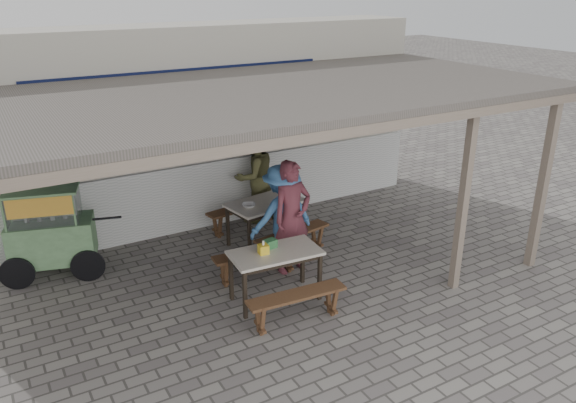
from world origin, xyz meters
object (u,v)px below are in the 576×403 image
Objects in this scene: bench_left_street at (292,238)px; patron_street_side at (292,217)px; condiment_jar at (282,193)px; patron_right_table at (282,215)px; table_right at (275,257)px; vendor_cart at (50,229)px; condiment_bowl at (249,205)px; donation_box at (270,244)px; bench_right_street at (297,302)px; patron_wall_side at (254,176)px; bench_right_wall at (257,258)px; bench_left_wall at (242,212)px; table_left at (266,206)px; tissue_box at (263,249)px.

bench_left_street is 0.68m from patron_street_side.
patron_right_table is at bearing -119.47° from condiment_jar.
table_right is 0.71× the size of vendor_cart.
bench_left_street is 0.90m from condiment_bowl.
vendor_cart is 3.73m from condiment_jar.
table_right is at bearing -139.04° from patron_street_side.
vendor_cart is at bearing 139.66° from donation_box.
patron_wall_side reaches higher than bench_right_street.
bench_right_wall is 1.12m from condiment_bowl.
condiment_bowl is (-0.22, 0.71, -0.04)m from patron_right_table.
condiment_bowl is (-0.25, 0.98, -0.10)m from patron_street_side.
vendor_cart is (-2.51, 2.97, 0.43)m from bench_right_street.
bench_left_wall is at bearing -91.28° from patron_right_table.
patron_wall_side is at bearing 98.11° from condiment_jar.
bench_left_street is (0.11, -0.70, -0.34)m from table_left.
bench_left_street is at bearing 65.69° from bench_right_street.
patron_right_table is at bearing -99.61° from bench_left_wall.
vendor_cart is at bearing 142.43° from table_right.
patron_street_side is (0.60, -0.01, 0.55)m from bench_right_wall.
vendor_cart is 3.60m from patron_wall_side.
bench_left_wall is 2.39m from donation_box.
tissue_box is 0.59× the size of condiment_bowl.
table_left is 0.44m from condiment_jar.
condiment_bowl is at bearing 74.39° from bench_right_wall.
bench_right_street is 0.93m from donation_box.
bench_left_wall is 0.71m from patron_wall_side.
table_right is 0.95× the size of bench_right_street.
condiment_jar reaches higher than bench_right_wall.
patron_wall_side reaches higher than patron_right_table.
table_left is 2.51m from bench_right_street.
patron_wall_side is (0.39, 0.27, 0.53)m from bench_left_wall.
patron_right_table reaches higher than table_right.
bench_left_street and bench_right_wall have the same top height.
bench_right_wall is at bearing -110.02° from condiment_bowl.
donation_box is (2.55, -2.16, 0.05)m from vendor_cart.
donation_box is (-0.87, -0.86, 0.48)m from bench_left_street.
patron_wall_side reaches higher than table_left.
condiment_jar is 0.39× the size of condiment_bowl.
bench_right_street is 1.34m from bench_right_wall.
bench_left_wall is at bearing 132.98° from condiment_jar.
donation_box is at bearing -24.30° from vendor_cart.
bench_right_wall is at bearing -117.89° from bench_left_wall.
patron_wall_side is 0.83m from condiment_jar.
table_right is at bearing 90.00° from bench_right_street.
table_right is 1.12m from patron_right_table.
bench_left_wall is 0.88m from condiment_jar.
table_right is at bearing -140.07° from bench_left_street.
bench_right_wall is at bearing 90.00° from bench_right_street.
vendor_cart is at bearing 172.94° from condiment_jar.
bench_right_street is (-0.91, -1.66, -0.00)m from bench_left_street.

